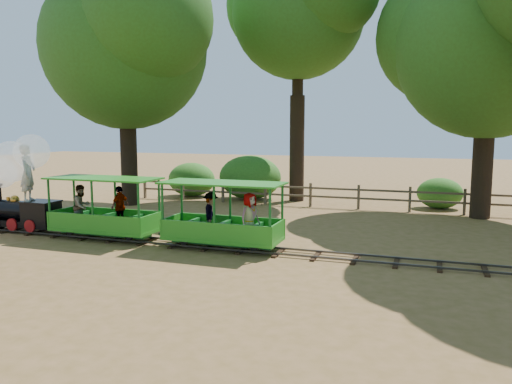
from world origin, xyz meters
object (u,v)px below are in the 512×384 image
(carriage_rear, at_px, (225,221))
(carriage_front, at_px, (102,213))
(locomotive, at_px, (18,176))
(fence, at_px, (334,194))

(carriage_rear, bearing_deg, carriage_front, -179.77)
(locomotive, xyz_separation_m, carriage_front, (3.20, -0.08, -1.00))
(locomotive, bearing_deg, fence, 42.35)
(carriage_rear, height_order, fence, carriage_rear)
(fence, bearing_deg, locomotive, -137.65)
(carriage_rear, distance_m, fence, 8.15)
(locomotive, bearing_deg, carriage_front, -1.43)
(locomotive, xyz_separation_m, carriage_rear, (7.16, -0.06, -1.00))
(carriage_front, bearing_deg, locomotive, 178.57)
(carriage_front, height_order, fence, carriage_front)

